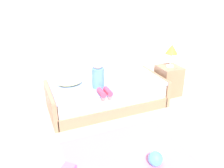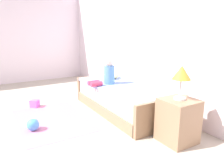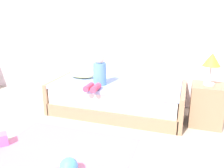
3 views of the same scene
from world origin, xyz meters
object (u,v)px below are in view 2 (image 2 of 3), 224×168
object	(u,v)px
nightstand	(178,121)
pillow	(111,75)
toy_ball	(33,125)
table_lamp	(182,74)
bed	(123,98)
child_figure	(107,73)
toy_block	(35,103)

from	to	relation	value
nightstand	pillow	world-z (taller)	pillow
pillow	toy_ball	size ratio (longest dim) A/B	2.31
table_lamp	pillow	xyz separation A→B (m)	(-2.00, 0.12, -0.37)
nightstand	toy_ball	bearing A→B (deg)	-129.50
table_lamp	pillow	size ratio (longest dim) A/B	1.02
bed	nightstand	xyz separation A→B (m)	(1.35, -0.02, 0.05)
table_lamp	child_figure	size ratio (longest dim) A/B	0.88
bed	toy_block	size ratio (longest dim) A/B	14.36
pillow	toy_ball	distance (m)	1.93
bed	nightstand	bearing A→B (deg)	-0.86
nightstand	child_figure	bearing A→B (deg)	-172.45
pillow	toy_block	size ratio (longest dim) A/B	2.99
table_lamp	toy_block	world-z (taller)	table_lamp
bed	child_figure	xyz separation A→B (m)	(-0.22, -0.23, 0.46)
child_figure	toy_block	bearing A→B (deg)	-125.09
bed	nightstand	world-z (taller)	nightstand
nightstand	bed	bearing A→B (deg)	179.14
table_lamp	nightstand	bearing A→B (deg)	0.00
toy_block	toy_ball	bearing A→B (deg)	-12.62
toy_block	child_figure	bearing A→B (deg)	54.91
toy_ball	toy_block	xyz separation A→B (m)	(-1.06, 0.24, -0.02)
child_figure	toy_ball	size ratio (longest dim) A/B	2.68
bed	toy_block	bearing A→B (deg)	-126.71
toy_block	table_lamp	bearing A→B (deg)	30.09
bed	pillow	size ratio (longest dim) A/B	4.80
table_lamp	toy_block	xyz separation A→B (m)	(-2.40, -1.39, -0.86)
toy_ball	pillow	bearing A→B (deg)	110.55
table_lamp	toy_ball	distance (m)	2.27
nightstand	toy_ball	distance (m)	2.12
table_lamp	bed	bearing A→B (deg)	179.14
nightstand	pillow	size ratio (longest dim) A/B	1.36
toy_block	nightstand	bearing A→B (deg)	30.09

